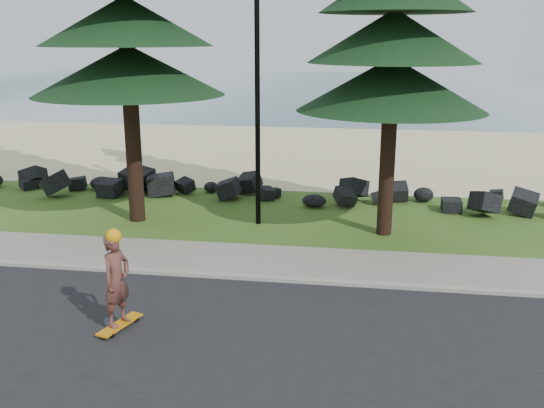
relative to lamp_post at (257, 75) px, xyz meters
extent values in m
plane|color=#34591B|center=(0.00, -3.20, -4.13)|extent=(160.00, 160.00, 0.00)
cube|color=black|center=(0.00, -7.70, -4.12)|extent=(160.00, 7.00, 0.02)
cube|color=gray|center=(0.00, -4.10, -4.08)|extent=(160.00, 0.20, 0.10)
cube|color=gray|center=(0.00, -3.00, -4.09)|extent=(160.00, 2.00, 0.08)
cube|color=beige|center=(0.00, 11.30, -4.13)|extent=(160.00, 15.00, 0.01)
cube|color=#365B67|center=(0.00, 47.80, -4.13)|extent=(160.00, 58.00, 0.01)
cylinder|color=black|center=(0.00, 0.00, -0.13)|extent=(0.14, 0.14, 8.00)
cube|color=orange|center=(-1.36, -6.73, -4.04)|extent=(0.54, 1.05, 0.03)
imported|color=brown|center=(-1.36, -6.73, -3.17)|extent=(0.57, 0.71, 1.70)
sphere|color=orange|center=(-1.36, -6.73, -2.36)|extent=(0.27, 0.27, 0.27)
camera|label=1|loc=(2.85, -16.16, 0.99)|focal=40.00mm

